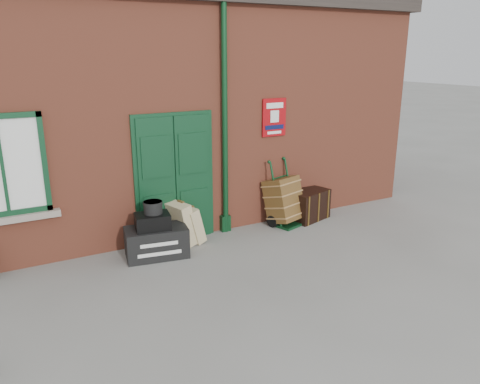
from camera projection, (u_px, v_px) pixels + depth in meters
ground at (230, 268)px, 7.25m from camera, size 80.00×80.00×0.00m
station_building at (151, 106)px, 9.57m from camera, size 10.30×4.30×4.36m
houdini_trunk at (157, 242)px, 7.60m from camera, size 1.06×0.70×0.49m
strongbox at (153, 221)px, 7.47m from camera, size 0.60×0.48×0.25m
hatbox at (153, 207)px, 7.45m from camera, size 0.34×0.34×0.20m
suitcase_back at (181, 223)px, 8.06m from camera, size 0.48×0.61×0.77m
suitcase_front at (190, 224)px, 8.15m from camera, size 0.47×0.56×0.66m
porter_trolley at (284, 200)px, 8.97m from camera, size 0.77×0.80×1.25m
dark_trunk at (308, 205)px, 9.32m from camera, size 0.93×0.74×0.59m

